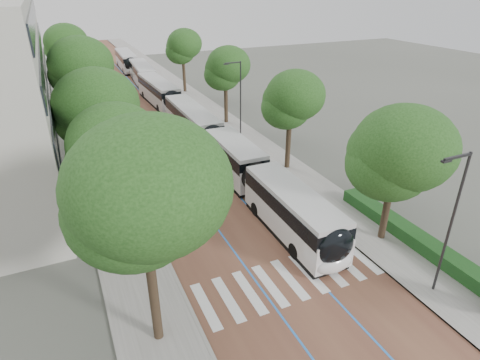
# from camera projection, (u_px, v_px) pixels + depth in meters

# --- Properties ---
(ground) EXTENTS (160.00, 160.00, 0.00)m
(ground) POSITION_uv_depth(u_px,v_px,m) (296.00, 292.00, 21.62)
(ground) COLOR #51544C
(ground) RESTS_ON ground
(road) EXTENTS (11.00, 140.00, 0.02)m
(road) POSITION_uv_depth(u_px,v_px,m) (139.00, 104.00, 54.17)
(road) COLOR brown
(road) RESTS_ON ground
(sidewalk_left) EXTENTS (4.00, 140.00, 0.12)m
(sidewalk_left) POSITION_uv_depth(u_px,v_px,m) (81.00, 111.00, 51.36)
(sidewalk_left) COLOR gray
(sidewalk_left) RESTS_ON ground
(sidewalk_right) EXTENTS (4.00, 140.00, 0.12)m
(sidewalk_right) POSITION_uv_depth(u_px,v_px,m) (192.00, 98.00, 56.93)
(sidewalk_right) COLOR gray
(sidewalk_right) RESTS_ON ground
(kerb_left) EXTENTS (0.20, 140.00, 0.14)m
(kerb_left) POSITION_uv_depth(u_px,v_px,m) (96.00, 109.00, 52.06)
(kerb_left) COLOR gray
(kerb_left) RESTS_ON ground
(kerb_right) EXTENTS (0.20, 140.00, 0.14)m
(kerb_right) POSITION_uv_depth(u_px,v_px,m) (179.00, 100.00, 56.23)
(kerb_right) COLOR gray
(kerb_right) RESTS_ON ground
(zebra_crossing) EXTENTS (10.55, 3.60, 0.01)m
(zebra_crossing) POSITION_uv_depth(u_px,v_px,m) (289.00, 279.00, 22.50)
(zebra_crossing) COLOR silver
(zebra_crossing) RESTS_ON ground
(lane_line_left) EXTENTS (0.12, 126.00, 0.01)m
(lane_line_left) POSITION_uv_depth(u_px,v_px,m) (128.00, 106.00, 53.57)
(lane_line_left) COLOR blue
(lane_line_left) RESTS_ON road
(lane_line_right) EXTENTS (0.12, 126.00, 0.01)m
(lane_line_right) POSITION_uv_depth(u_px,v_px,m) (151.00, 103.00, 54.76)
(lane_line_right) COLOR blue
(lane_line_right) RESTS_ON road
(hedge) EXTENTS (1.20, 14.00, 0.80)m
(hedge) POSITION_uv_depth(u_px,v_px,m) (422.00, 243.00, 24.77)
(hedge) COLOR #18481B
(hedge) RESTS_ON sidewalk_right
(streetlight_near) EXTENTS (1.82, 0.20, 8.00)m
(streetlight_near) POSITION_uv_depth(u_px,v_px,m) (451.00, 215.00, 19.49)
(streetlight_near) COLOR #2A2A2C
(streetlight_near) RESTS_ON sidewalk_right
(streetlight_far) EXTENTS (1.82, 0.20, 8.00)m
(streetlight_far) POSITION_uv_depth(u_px,v_px,m) (239.00, 95.00, 39.83)
(streetlight_far) COLOR #2A2A2C
(streetlight_far) RESTS_ON sidewalk_right
(lamp_post_left) EXTENTS (0.14, 0.14, 8.00)m
(lamp_post_left) POSITION_uv_depth(u_px,v_px,m) (142.00, 184.00, 24.02)
(lamp_post_left) COLOR #2A2A2C
(lamp_post_left) RESTS_ON sidewalk_left
(trees_left) EXTENTS (6.49, 61.48, 10.23)m
(trees_left) POSITION_uv_depth(u_px,v_px,m) (84.00, 86.00, 36.06)
(trees_left) COLOR black
(trees_left) RESTS_ON ground
(trees_right) EXTENTS (6.00, 47.49, 8.48)m
(trees_right) POSITION_uv_depth(u_px,v_px,m) (264.00, 90.00, 37.08)
(trees_right) COLOR black
(trees_right) RESTS_ON ground
(lead_bus) EXTENTS (2.79, 18.43, 3.20)m
(lead_bus) POSITION_uv_depth(u_px,v_px,m) (266.00, 188.00, 28.96)
(lead_bus) COLOR black
(lead_bus) RESTS_ON ground
(bus_queued_0) EXTENTS (2.57, 12.40, 3.20)m
(bus_queued_0) POSITION_uv_depth(u_px,v_px,m) (194.00, 124.00, 41.92)
(bus_queued_0) COLOR silver
(bus_queued_0) RESTS_ON ground
(bus_queued_1) EXTENTS (2.96, 12.48, 3.20)m
(bus_queued_1) POSITION_uv_depth(u_px,v_px,m) (159.00, 93.00, 53.37)
(bus_queued_1) COLOR silver
(bus_queued_1) RESTS_ON ground
(bus_queued_2) EXTENTS (3.25, 12.52, 3.20)m
(bus_queued_2) POSITION_uv_depth(u_px,v_px,m) (143.00, 75.00, 63.42)
(bus_queued_2) COLOR silver
(bus_queued_2) RESTS_ON ground
(bus_queued_3) EXTENTS (2.96, 12.48, 3.20)m
(bus_queued_3) POSITION_uv_depth(u_px,v_px,m) (127.00, 61.00, 74.30)
(bus_queued_3) COLOR silver
(bus_queued_3) RESTS_ON ground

